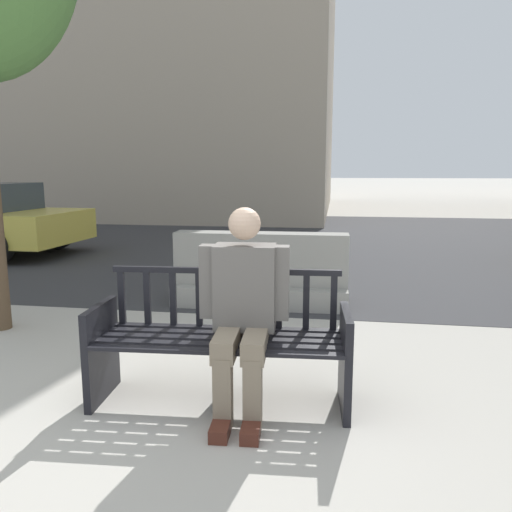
{
  "coord_description": "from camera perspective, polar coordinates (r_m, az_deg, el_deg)",
  "views": [
    {
      "loc": [
        1.21,
        -2.4,
        1.55
      ],
      "look_at": [
        0.47,
        2.17,
        0.75
      ],
      "focal_mm": 35.0,
      "sensor_mm": 36.0,
      "label": 1
    }
  ],
  "objects": [
    {
      "name": "jersey_barrier_centre",
      "position": [
        5.81,
        0.53,
        -2.22
      ],
      "size": [
        2.01,
        0.72,
        0.84
      ],
      "color": "gray",
      "rests_on": "ground"
    },
    {
      "name": "ground_plane",
      "position": [
        3.1,
        -16.26,
        -20.61
      ],
      "size": [
        200.0,
        200.0,
        0.0
      ],
      "primitive_type": "plane",
      "color": "#ADA89E"
    },
    {
      "name": "street_asphalt",
      "position": [
        11.27,
        2.87,
        1.9
      ],
      "size": [
        120.0,
        12.0,
        0.01
      ],
      "primitive_type": "cube",
      "color": "#333335",
      "rests_on": "ground"
    },
    {
      "name": "street_bench",
      "position": [
        3.38,
        -4.04,
        -10.14
      ],
      "size": [
        1.72,
        0.63,
        0.88
      ],
      "color": "black",
      "rests_on": "ground"
    },
    {
      "name": "seated_person",
      "position": [
        3.22,
        -1.46,
        -5.69
      ],
      "size": [
        0.59,
        0.74,
        1.31
      ],
      "color": "#66605B",
      "rests_on": "ground"
    }
  ]
}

